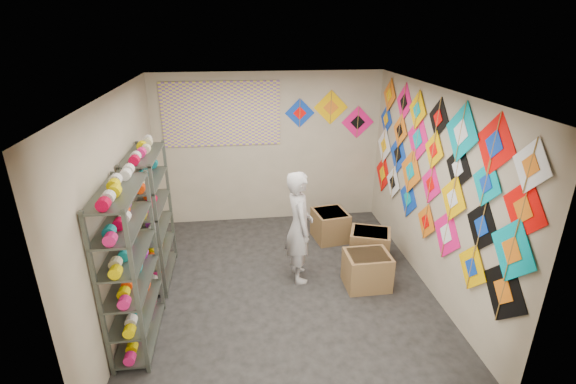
{
  "coord_description": "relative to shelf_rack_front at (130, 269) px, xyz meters",
  "views": [
    {
      "loc": [
        -0.56,
        -4.93,
        3.43
      ],
      "look_at": [
        0.1,
        0.3,
        1.3
      ],
      "focal_mm": 26.0,
      "sensor_mm": 36.0,
      "label": 1
    }
  ],
  "objects": [
    {
      "name": "ground",
      "position": [
        1.78,
        0.85,
        -0.95
      ],
      "size": [
        4.5,
        4.5,
        0.0
      ],
      "primitive_type": "plane",
      "color": "black"
    },
    {
      "name": "room_walls",
      "position": [
        1.78,
        0.85,
        0.69
      ],
      "size": [
        4.5,
        4.5,
        4.5
      ],
      "color": "tan",
      "rests_on": "ground"
    },
    {
      "name": "shelf_rack_front",
      "position": [
        0.0,
        0.0,
        0.0
      ],
      "size": [
        0.4,
        1.1,
        1.9
      ],
      "primitive_type": "cube",
      "color": "#4C5147",
      "rests_on": "ground"
    },
    {
      "name": "shelf_rack_back",
      "position": [
        0.0,
        1.3,
        0.0
      ],
      "size": [
        0.4,
        1.1,
        1.9
      ],
      "primitive_type": "cube",
      "color": "#4C5147",
      "rests_on": "ground"
    },
    {
      "name": "string_spools",
      "position": [
        -0.0,
        0.65,
        0.1
      ],
      "size": [
        0.12,
        2.36,
        0.12
      ],
      "color": "#DF1867",
      "rests_on": "ground"
    },
    {
      "name": "kite_wall_display",
      "position": [
        3.76,
        0.82,
        0.68
      ],
      "size": [
        0.06,
        4.27,
        2.04
      ],
      "color": "black",
      "rests_on": "room_walls"
    },
    {
      "name": "back_wall_kites",
      "position": [
        2.91,
        3.09,
        1.0
      ],
      "size": [
        1.61,
        0.02,
        0.88
      ],
      "color": "#0C39B4",
      "rests_on": "room_walls"
    },
    {
      "name": "poster",
      "position": [
        0.98,
        3.08,
        1.05
      ],
      "size": [
        2.0,
        0.01,
        1.1
      ],
      "primitive_type": "cube",
      "color": "#784DA8",
      "rests_on": "room_walls"
    },
    {
      "name": "shopkeeper",
      "position": [
        2.02,
        1.05,
        -0.14
      ],
      "size": [
        0.64,
        0.46,
        1.63
      ],
      "primitive_type": "imported",
      "rotation": [
        0.0,
        0.0,
        1.63
      ],
      "color": "beige",
      "rests_on": "ground"
    },
    {
      "name": "carton_a",
      "position": [
        2.93,
        0.71,
        -0.7
      ],
      "size": [
        0.61,
        0.51,
        0.5
      ],
      "primitive_type": "cube",
      "rotation": [
        0.0,
        0.0,
        0.02
      ],
      "color": "olive",
      "rests_on": "ground"
    },
    {
      "name": "carton_b",
      "position": [
        3.19,
        1.39,
        -0.71
      ],
      "size": [
        0.72,
        0.66,
        0.49
      ],
      "primitive_type": "cube",
      "rotation": [
        0.0,
        0.0,
        -0.35
      ],
      "color": "olive",
      "rests_on": "ground"
    },
    {
      "name": "carton_c",
      "position": [
        2.73,
        2.13,
        -0.7
      ],
      "size": [
        0.61,
        0.65,
        0.5
      ],
      "primitive_type": "cube",
      "rotation": [
        0.0,
        0.0,
        0.16
      ],
      "color": "olive",
      "rests_on": "ground"
    }
  ]
}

